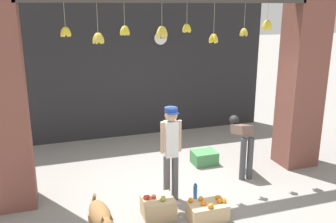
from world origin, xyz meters
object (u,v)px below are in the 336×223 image
at_px(shopkeeper, 171,148).
at_px(fruit_crate_apples, 158,207).
at_px(fruit_crate_oranges, 208,211).
at_px(wall_clock, 161,38).
at_px(produce_box_green, 204,158).
at_px(water_bottle, 195,192).
at_px(worker_stooping, 242,140).
at_px(dog, 101,219).

distance_m(shopkeeper, fruit_crate_apples, 0.93).
bearing_deg(fruit_crate_oranges, wall_clock, 82.72).
bearing_deg(wall_clock, produce_box_green, -83.14).
height_order(shopkeeper, wall_clock, wall_clock).
bearing_deg(wall_clock, shopkeeper, -104.43).
xyz_separation_m(produce_box_green, water_bottle, (-0.71, -1.27, -0.00)).
height_order(produce_box_green, water_bottle, water_bottle).
bearing_deg(shopkeeper, fruit_crate_apples, 51.42).
bearing_deg(wall_clock, fruit_crate_oranges, -97.28).
bearing_deg(fruit_crate_oranges, worker_stooping, 45.07).
bearing_deg(produce_box_green, shopkeeper, -133.35).
distance_m(shopkeeper, wall_clock, 3.68).
xyz_separation_m(fruit_crate_oranges, wall_clock, (0.51, 4.01, 2.20)).
bearing_deg(worker_stooping, shopkeeper, -156.85).
bearing_deg(dog, worker_stooping, 113.75).
relative_size(dog, water_bottle, 3.26).
bearing_deg(produce_box_green, wall_clock, 96.86).
height_order(shopkeeper, fruit_crate_oranges, shopkeeper).
bearing_deg(dog, fruit_crate_oranges, 96.80).
bearing_deg(wall_clock, water_bottle, -97.69).
height_order(shopkeeper, fruit_crate_apples, shopkeeper).
bearing_deg(water_bottle, wall_clock, 82.31).
height_order(shopkeeper, worker_stooping, shopkeeper).
relative_size(worker_stooping, fruit_crate_apples, 2.20).
height_order(fruit_crate_apples, wall_clock, wall_clock).
bearing_deg(produce_box_green, dog, -136.78).
xyz_separation_m(fruit_crate_apples, wall_clock, (1.19, 3.70, 2.18)).
distance_m(produce_box_green, water_bottle, 1.46).
bearing_deg(produce_box_green, fruit_crate_oranges, -112.12).
relative_size(shopkeeper, wall_clock, 4.84).
relative_size(fruit_crate_oranges, produce_box_green, 1.20).
height_order(dog, worker_stooping, worker_stooping).
bearing_deg(dog, shopkeeper, 124.55).
relative_size(dog, produce_box_green, 1.93).
relative_size(fruit_crate_oranges, wall_clock, 1.76).
bearing_deg(fruit_crate_apples, fruit_crate_oranges, -24.55).
bearing_deg(fruit_crate_apples, dog, -144.95).
bearing_deg(water_bottle, dog, -149.93).
height_order(worker_stooping, fruit_crate_oranges, worker_stooping).
relative_size(fruit_crate_oranges, water_bottle, 2.04).
bearing_deg(dog, wall_clock, 148.64).
xyz_separation_m(shopkeeper, wall_clock, (0.85, 3.29, 1.42)).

